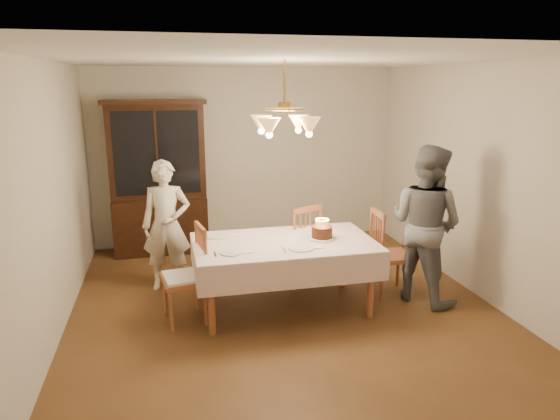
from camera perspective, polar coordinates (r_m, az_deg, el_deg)
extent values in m
plane|color=#503017|center=(5.55, 0.47, -11.07)|extent=(5.00, 5.00, 0.00)
plane|color=white|center=(5.01, 0.54, 16.85)|extent=(5.00, 5.00, 0.00)
plane|color=beige|center=(7.54, -3.97, 6.09)|extent=(4.50, 0.00, 4.50)
plane|color=beige|center=(2.86, 12.43, -8.31)|extent=(4.50, 0.00, 4.50)
plane|color=beige|center=(5.10, -24.88, 0.76)|extent=(0.00, 5.00, 5.00)
plane|color=beige|center=(6.05, 21.73, 3.03)|extent=(0.00, 5.00, 5.00)
cube|color=brown|center=(5.28, 0.49, -3.90)|extent=(1.80, 1.00, 0.04)
cube|color=white|center=(5.27, 0.49, -3.65)|extent=(1.90, 1.10, 0.01)
cylinder|color=brown|center=(4.90, -7.85, -10.21)|extent=(0.07, 0.07, 0.71)
cylinder|color=brown|center=(5.28, 10.35, -8.46)|extent=(0.07, 0.07, 0.71)
cylinder|color=brown|center=(5.68, -8.66, -6.73)|extent=(0.07, 0.07, 0.71)
cylinder|color=brown|center=(6.01, 7.20, -5.48)|extent=(0.07, 0.07, 0.71)
cube|color=black|center=(7.37, -13.40, -1.62)|extent=(1.30, 0.50, 0.80)
cube|color=black|center=(7.21, -13.88, 6.53)|extent=(1.30, 0.40, 1.30)
cube|color=black|center=(7.01, -13.89, 6.32)|extent=(1.14, 0.01, 1.14)
cube|color=black|center=(7.10, -14.22, 11.91)|extent=(1.38, 0.54, 0.06)
cube|color=brown|center=(6.04, 2.00, -4.30)|extent=(0.57, 0.56, 0.05)
cube|color=brown|center=(5.75, 3.20, 0.12)|extent=(0.38, 0.18, 0.06)
cylinder|color=brown|center=(6.35, 2.35, -5.61)|extent=(0.04, 0.04, 0.43)
cylinder|color=brown|center=(6.15, -0.32, -6.28)|extent=(0.04, 0.04, 0.43)
cylinder|color=brown|center=(6.10, 4.31, -6.49)|extent=(0.04, 0.04, 0.43)
cylinder|color=brown|center=(5.89, 1.59, -7.23)|extent=(0.04, 0.04, 0.43)
cube|color=brown|center=(5.18, -10.92, -7.82)|extent=(0.49, 0.50, 0.05)
cube|color=brown|center=(5.05, -9.09, -2.08)|extent=(0.10, 0.40, 0.06)
cylinder|color=brown|center=(5.41, -12.99, -9.65)|extent=(0.04, 0.04, 0.43)
cylinder|color=brown|center=(5.09, -12.28, -11.23)|extent=(0.04, 0.04, 0.43)
cylinder|color=brown|center=(5.47, -9.43, -9.21)|extent=(0.04, 0.04, 0.43)
cylinder|color=brown|center=(5.15, -8.50, -10.73)|extent=(0.04, 0.04, 0.43)
cube|color=white|center=(5.17, -10.94, -7.46)|extent=(0.44, 0.46, 0.03)
cube|color=brown|center=(5.89, 12.59, -5.16)|extent=(0.44, 0.46, 0.05)
cube|color=brown|center=(5.67, 11.10, -0.34)|extent=(0.06, 0.40, 0.06)
cylinder|color=brown|center=(5.88, 14.68, -7.76)|extent=(0.04, 0.04, 0.43)
cylinder|color=brown|center=(6.19, 13.32, -6.55)|extent=(0.04, 0.04, 0.43)
cylinder|color=brown|center=(5.75, 11.56, -8.07)|extent=(0.04, 0.04, 0.43)
cylinder|color=brown|center=(6.07, 10.34, -6.82)|extent=(0.04, 0.04, 0.43)
imported|color=beige|center=(5.95, -12.85, -1.75)|extent=(0.60, 0.43, 1.53)
imported|color=slate|center=(5.70, 16.27, -1.58)|extent=(1.00, 1.07, 1.75)
cylinder|color=white|center=(5.38, 4.80, -3.18)|extent=(0.30, 0.30, 0.01)
cylinder|color=#38190C|center=(5.36, 4.81, -2.50)|extent=(0.22, 0.22, 0.12)
cylinder|color=#598CD8|center=(5.36, 5.51, -1.47)|extent=(0.01, 0.01, 0.07)
sphere|color=#FFB23F|center=(5.35, 5.52, -1.06)|extent=(0.01, 0.01, 0.01)
cylinder|color=pink|center=(5.38, 5.39, -1.41)|extent=(0.01, 0.01, 0.07)
sphere|color=#FFB23F|center=(5.36, 5.40, -1.00)|extent=(0.01, 0.01, 0.01)
cylinder|color=#EACC66|center=(5.39, 5.21, -1.36)|extent=(0.01, 0.01, 0.07)
sphere|color=#FFB23F|center=(5.38, 5.22, -0.95)|extent=(0.01, 0.01, 0.01)
cylinder|color=#598CD8|center=(5.40, 4.98, -1.33)|extent=(0.01, 0.01, 0.07)
sphere|color=#FFB23F|center=(5.39, 4.99, -0.92)|extent=(0.01, 0.01, 0.01)
cylinder|color=pink|center=(5.40, 4.74, -1.33)|extent=(0.01, 0.01, 0.07)
sphere|color=#FFB23F|center=(5.39, 4.75, -0.92)|extent=(0.01, 0.01, 0.01)
cylinder|color=#EACC66|center=(5.39, 4.50, -1.34)|extent=(0.01, 0.01, 0.07)
sphere|color=#FFB23F|center=(5.38, 4.51, -0.93)|extent=(0.01, 0.01, 0.01)
cylinder|color=#598CD8|center=(5.38, 4.31, -1.38)|extent=(0.01, 0.01, 0.07)
sphere|color=#FFB23F|center=(5.37, 4.32, -0.97)|extent=(0.01, 0.01, 0.01)
cylinder|color=pink|center=(5.36, 4.18, -1.43)|extent=(0.01, 0.01, 0.07)
sphere|color=#FFB23F|center=(5.35, 4.18, -1.02)|extent=(0.01, 0.01, 0.01)
cylinder|color=#EACC66|center=(5.34, 4.12, -1.50)|extent=(0.01, 0.01, 0.07)
sphere|color=#FFB23F|center=(5.33, 4.13, -1.08)|extent=(0.01, 0.01, 0.01)
cylinder|color=#598CD8|center=(5.32, 4.15, -1.56)|extent=(0.01, 0.01, 0.07)
sphere|color=#FFB23F|center=(5.31, 4.16, -1.15)|extent=(0.01, 0.01, 0.01)
cylinder|color=pink|center=(5.30, 4.27, -1.63)|extent=(0.01, 0.01, 0.07)
sphere|color=#FFB23F|center=(5.29, 4.27, -1.21)|extent=(0.01, 0.01, 0.01)
cylinder|color=#EACC66|center=(5.28, 4.45, -1.68)|extent=(0.01, 0.01, 0.07)
sphere|color=#FFB23F|center=(5.27, 4.46, -1.26)|extent=(0.01, 0.01, 0.01)
cylinder|color=#598CD8|center=(5.27, 4.68, -1.71)|extent=(0.01, 0.01, 0.07)
sphere|color=#FFB23F|center=(5.26, 4.69, -1.29)|extent=(0.01, 0.01, 0.01)
cylinder|color=pink|center=(5.27, 4.93, -1.72)|extent=(0.01, 0.01, 0.07)
sphere|color=#FFB23F|center=(5.26, 4.94, -1.30)|extent=(0.01, 0.01, 0.01)
cylinder|color=#EACC66|center=(5.28, 5.17, -1.70)|extent=(0.01, 0.01, 0.07)
sphere|color=#FFB23F|center=(5.27, 5.18, -1.28)|extent=(0.01, 0.01, 0.01)
cylinder|color=#598CD8|center=(5.29, 5.36, -1.66)|extent=(0.01, 0.01, 0.07)
sphere|color=#FFB23F|center=(5.28, 5.37, -1.24)|extent=(0.01, 0.01, 0.01)
cylinder|color=pink|center=(5.31, 5.49, -1.61)|extent=(0.01, 0.01, 0.07)
sphere|color=#FFB23F|center=(5.30, 5.50, -1.19)|extent=(0.01, 0.01, 0.01)
cylinder|color=#EACC66|center=(5.33, 5.54, -1.54)|extent=(0.01, 0.01, 0.07)
sphere|color=#FFB23F|center=(5.32, 5.55, -1.13)|extent=(0.01, 0.01, 0.01)
cylinder|color=white|center=(4.93, -5.56, -4.85)|extent=(0.23, 0.23, 0.02)
cube|color=silver|center=(4.92, -7.41, -5.01)|extent=(0.01, 0.16, 0.01)
cube|color=white|center=(4.95, -3.73, -4.74)|extent=(0.10, 0.10, 0.01)
cylinder|color=white|center=(5.04, 2.42, -4.35)|extent=(0.26, 0.26, 0.02)
cube|color=silver|center=(5.00, 0.47, -4.54)|extent=(0.01, 0.16, 0.01)
cube|color=white|center=(5.09, 4.35, -4.22)|extent=(0.10, 0.10, 0.01)
cylinder|color=white|center=(5.47, -7.11, -2.95)|extent=(0.27, 0.27, 0.02)
cube|color=silver|center=(5.46, -8.99, -3.10)|extent=(0.01, 0.16, 0.01)
cube|color=white|center=(5.49, -5.25, -2.85)|extent=(0.10, 0.10, 0.01)
cylinder|color=#BF8C3F|center=(5.01, 0.53, 14.56)|extent=(0.02, 0.02, 0.40)
cylinder|color=#BF8C3F|center=(5.01, 0.53, 11.70)|extent=(0.12, 0.12, 0.10)
cone|color=#D8994C|center=(5.27, 2.14, 9.86)|extent=(0.22, 0.22, 0.18)
sphere|color=#FFD899|center=(5.27, 2.13, 9.10)|extent=(0.07, 0.07, 0.07)
cone|color=#D8994C|center=(5.18, -2.16, 9.78)|extent=(0.22, 0.22, 0.18)
sphere|color=#FFD899|center=(5.18, -2.15, 9.01)|extent=(0.07, 0.07, 0.07)
cone|color=#D8994C|center=(4.79, -1.25, 9.41)|extent=(0.22, 0.22, 0.18)
sphere|color=#FFD899|center=(4.80, -1.25, 8.58)|extent=(0.07, 0.07, 0.07)
cone|color=#D8994C|center=(4.89, 3.36, 9.49)|extent=(0.22, 0.22, 0.18)
sphere|color=#FFD899|center=(4.89, 3.35, 8.67)|extent=(0.07, 0.07, 0.07)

